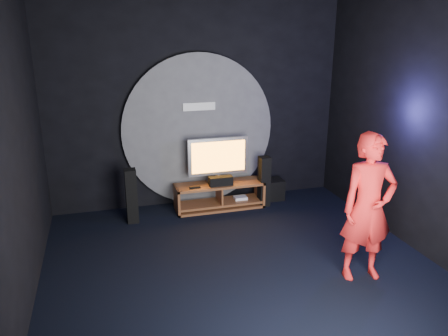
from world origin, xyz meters
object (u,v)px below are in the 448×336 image
Objects in this scene: tower_speaker_right at (264,181)px; player at (368,208)px; subwoofer at (273,189)px; tv at (218,158)px; media_console at (220,197)px; tower_speaker_left at (132,196)px.

tower_speaker_right is 0.48× the size of player.
tower_speaker_right reaches higher than subwoofer.
tv is at bearing 168.53° from tower_speaker_right.
media_console is 0.68m from tv.
tv is 1.17× the size of tower_speaker_left.
tower_speaker_right is (0.77, -0.09, 0.25)m from media_console.
media_console is 2.91m from player.
tower_speaker_left is at bearing -178.34° from tower_speaker_right.
tower_speaker_left is 2.57m from subwoofer.
subwoofer is (2.54, 0.30, -0.26)m from tower_speaker_left.
media_console is 1.72× the size of tower_speaker_right.
tv is 1.56m from tower_speaker_left.
tower_speaker_left is 1.00× the size of tower_speaker_right.
subwoofer is (0.28, 0.24, -0.26)m from tower_speaker_right.
subwoofer is at bearing 40.75° from tower_speaker_right.
tv reaches higher than tower_speaker_right.
player reaches higher than tv.
tv reaches higher than subwoofer.
player is at bearing -66.91° from tv.
subwoofer is at bearing 7.93° from media_console.
tv is 2.81× the size of subwoofer.
media_console is 1.06m from subwoofer.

